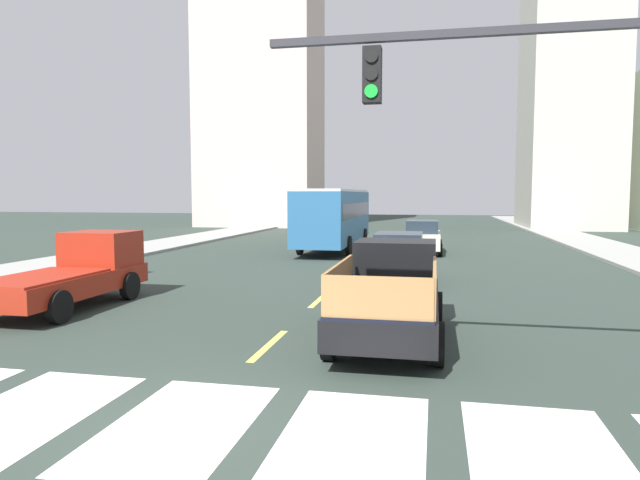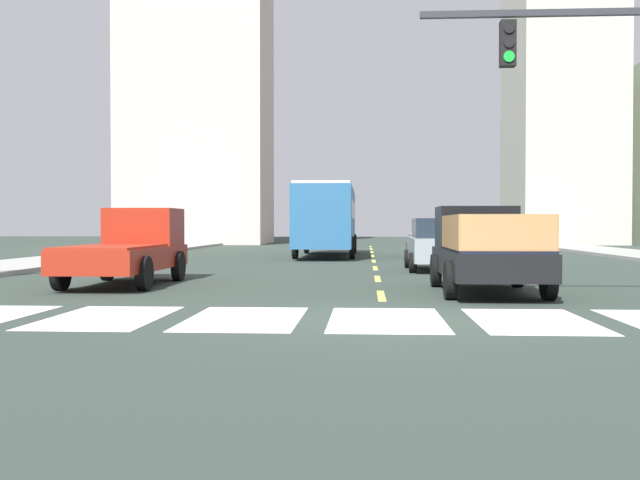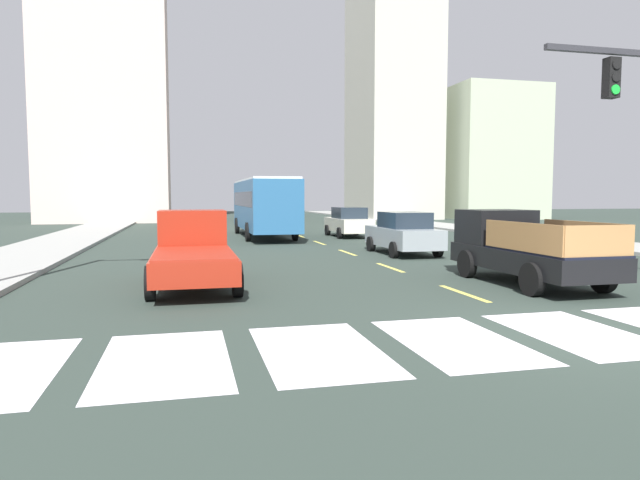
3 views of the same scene
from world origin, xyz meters
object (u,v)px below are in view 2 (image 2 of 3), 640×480
Objects in this scene: pickup_dark at (130,248)px; city_bus at (327,215)px; sedan_far at (430,239)px; pickup_stakebed at (484,250)px; sedan_near_left at (438,244)px.

city_bus is (4.19, 16.78, 1.03)m from pickup_dark.
pickup_dark is at bearing -120.29° from sedan_far.
pickup_dark is at bearing 169.31° from pickup_stakebed.
pickup_dark is at bearing -146.53° from sedan_near_left.
sedan_far is at bearing -12.52° from city_bus.
pickup_stakebed is 1.18× the size of sedan_far.
pickup_stakebed is at bearing -91.50° from sedan_far.
sedan_near_left is 1.00× the size of sedan_far.
sedan_far is (0.27, 17.39, -0.08)m from pickup_stakebed.
pickup_dark reaches higher than sedan_far.
city_bus is at bearing 109.29° from sedan_near_left.
sedan_far is at bearing 88.86° from pickup_stakebed.
city_bus reaches higher than sedan_far.
pickup_dark is 0.48× the size of city_bus.
pickup_dark reaches higher than sedan_near_left.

